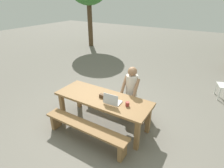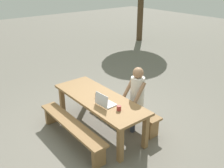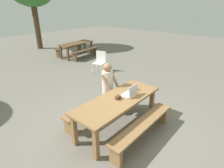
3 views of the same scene
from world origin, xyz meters
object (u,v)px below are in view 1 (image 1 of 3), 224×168
Objects in this scene: picnic_table_front at (103,101)px; person_seated at (131,90)px; coffee_mug at (127,104)px; laptop at (112,101)px; small_pouch at (102,96)px.

person_seated is at bearing 57.62° from picnic_table_front.
coffee_mug is 0.69m from person_seated.
laptop is 3.86× the size of coffee_mug.
picnic_table_front is 1.65× the size of person_seated.
picnic_table_front is 6.28× the size of laptop.
small_pouch is 0.63m from coffee_mug.
person_seated reaches higher than coffee_mug.
laptop is 3.08× the size of small_pouch.
laptop reaches higher than picnic_table_front.
picnic_table_front is 24.26× the size of coffee_mug.
laptop is 0.26× the size of person_seated.
small_pouch is at bearing -142.75° from picnic_table_front.
picnic_table_front is 19.31× the size of small_pouch.
coffee_mug reaches higher than picnic_table_front.
person_seated is (0.08, 0.72, -0.04)m from laptop.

